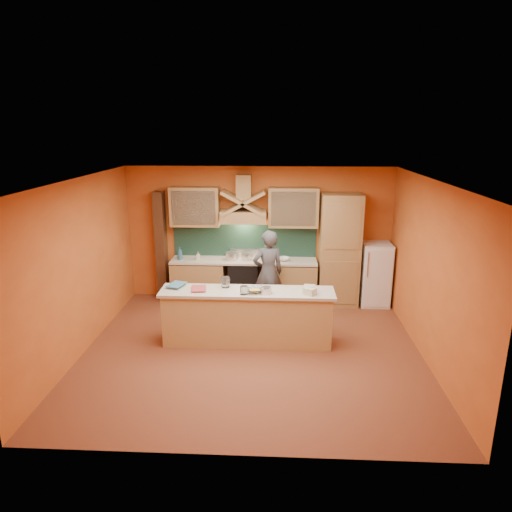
{
  "coord_description": "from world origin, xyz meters",
  "views": [
    {
      "loc": [
        0.41,
        -6.81,
        3.57
      ],
      "look_at": [
        0.02,
        0.9,
        1.37
      ],
      "focal_mm": 32.0,
      "sensor_mm": 36.0,
      "label": 1
    }
  ],
  "objects_px": {
    "fridge": "(375,274)",
    "kitchen_scale": "(267,291)",
    "mixing_bowl": "(255,290)",
    "stove": "(244,281)",
    "person": "(268,273)"
  },
  "relations": [
    {
      "from": "stove",
      "to": "mixing_bowl",
      "type": "xyz_separation_m",
      "value": [
        0.34,
        -1.97,
        0.53
      ]
    },
    {
      "from": "fridge",
      "to": "person",
      "type": "bearing_deg",
      "value": -163.78
    },
    {
      "from": "person",
      "to": "kitchen_scale",
      "type": "distance_m",
      "value": 1.41
    },
    {
      "from": "fridge",
      "to": "person",
      "type": "xyz_separation_m",
      "value": [
        -2.18,
        -0.64,
        0.2
      ]
    },
    {
      "from": "fridge",
      "to": "kitchen_scale",
      "type": "relative_size",
      "value": 10.49
    },
    {
      "from": "fridge",
      "to": "kitchen_scale",
      "type": "xyz_separation_m",
      "value": [
        -2.17,
        -2.03,
        0.35
      ]
    },
    {
      "from": "mixing_bowl",
      "to": "fridge",
      "type": "bearing_deg",
      "value": 39.77
    },
    {
      "from": "kitchen_scale",
      "to": "stove",
      "type": "bearing_deg",
      "value": 127.12
    },
    {
      "from": "fridge",
      "to": "mixing_bowl",
      "type": "bearing_deg",
      "value": -140.23
    },
    {
      "from": "kitchen_scale",
      "to": "mixing_bowl",
      "type": "relative_size",
      "value": 0.42
    },
    {
      "from": "kitchen_scale",
      "to": "mixing_bowl",
      "type": "xyz_separation_m",
      "value": [
        -0.19,
        0.07,
        -0.02
      ]
    },
    {
      "from": "fridge",
      "to": "mixing_bowl",
      "type": "xyz_separation_m",
      "value": [
        -2.36,
        -1.97,
        0.33
      ]
    },
    {
      "from": "stove",
      "to": "fridge",
      "type": "bearing_deg",
      "value": 0.0
    },
    {
      "from": "stove",
      "to": "person",
      "type": "xyz_separation_m",
      "value": [
        0.52,
        -0.64,
        0.4
      ]
    },
    {
      "from": "fridge",
      "to": "mixing_bowl",
      "type": "height_order",
      "value": "fridge"
    }
  ]
}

